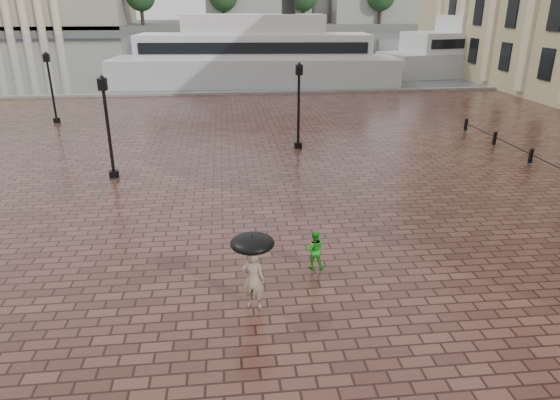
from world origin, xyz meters
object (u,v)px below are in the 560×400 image
(ferry_far, at_px, (493,50))
(child_pedestrian, at_px, (314,250))
(ferry_near, at_px, (255,57))
(street_lamps, at_px, (148,104))
(adult_pedestrian, at_px, (253,279))

(ferry_far, bearing_deg, child_pedestrian, -134.58)
(ferry_far, bearing_deg, ferry_near, -178.71)
(ferry_near, bearing_deg, street_lamps, -103.97)
(street_lamps, xyz_separation_m, ferry_far, (34.30, 27.74, 0.23))
(child_pedestrian, xyz_separation_m, ferry_near, (0.59, 36.23, 2.06))
(adult_pedestrian, distance_m, child_pedestrian, 2.68)
(street_lamps, height_order, ferry_near, ferry_near)
(child_pedestrian, relative_size, ferry_far, 0.04)
(adult_pedestrian, relative_size, ferry_near, 0.06)
(child_pedestrian, distance_m, ferry_near, 36.29)
(street_lamps, distance_m, ferry_far, 44.11)
(adult_pedestrian, bearing_deg, ferry_far, -107.94)
(adult_pedestrian, distance_m, ferry_near, 38.23)
(child_pedestrian, bearing_deg, street_lamps, -58.09)
(street_lamps, height_order, child_pedestrian, street_lamps)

